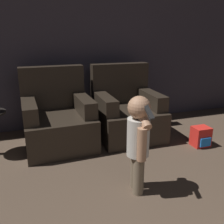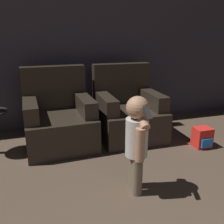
# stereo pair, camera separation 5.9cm
# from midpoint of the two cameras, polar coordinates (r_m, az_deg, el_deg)

# --- Properties ---
(wall_back) EXTENTS (8.40, 0.05, 2.60)m
(wall_back) POSITION_cam_midpoint_polar(r_m,az_deg,el_deg) (3.79, -4.04, 16.67)
(wall_back) COLOR #3D3842
(wall_back) RESTS_ON ground_plane
(armchair_left) EXTENTS (0.84, 0.88, 0.95)m
(armchair_left) POSITION_cam_midpoint_polar(r_m,az_deg,el_deg) (3.20, -11.56, -1.67)
(armchair_left) COLOR black
(armchair_left) RESTS_ON ground_plane
(armchair_right) EXTENTS (0.82, 0.86, 0.95)m
(armchair_right) POSITION_cam_midpoint_polar(r_m,az_deg,el_deg) (3.40, 4.08, -0.17)
(armchair_right) COLOR black
(armchair_right) RESTS_ON ground_plane
(person_toddler) EXTENTS (0.19, 0.34, 0.87)m
(person_toddler) POSITION_cam_midpoint_polar(r_m,az_deg,el_deg) (2.12, 6.55, -5.87)
(person_toddler) COLOR brown
(person_toddler) RESTS_ON ground_plane
(toy_backpack) EXTENTS (0.21, 0.20, 0.25)m
(toy_backpack) POSITION_cam_midpoint_polar(r_m,az_deg,el_deg) (3.31, 20.41, -5.49)
(toy_backpack) COLOR red
(toy_backpack) RESTS_ON ground_plane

